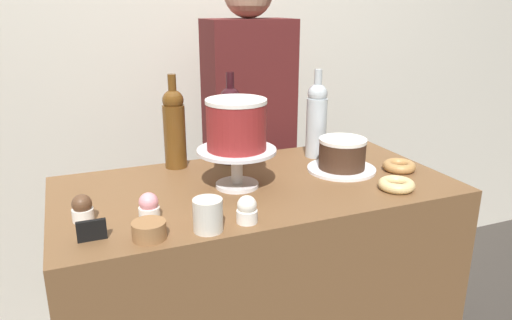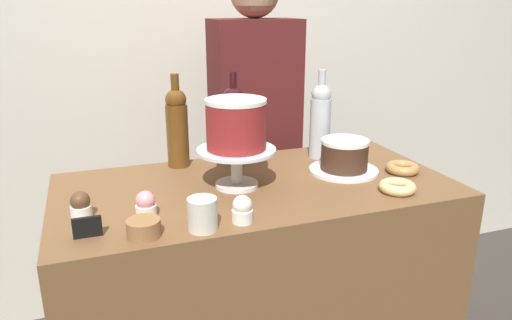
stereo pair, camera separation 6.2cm
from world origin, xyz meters
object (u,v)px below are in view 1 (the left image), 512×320
object	(u,v)px
cupcake_chocolate	(82,209)
coffee_cup_ceramic	(208,215)
cake_stand_pedestal	(237,161)
wine_bottle_dark_red	(230,124)
cupcake_strawberry	(149,207)
cupcake_vanilla	(247,210)
chocolate_round_cake	(342,153)
donut_glazed	(397,185)
donut_maple	(399,166)
wine_bottle_amber	(174,127)
wine_bottle_clear	(317,119)
white_layer_cake	(237,125)
price_sign_chalkboard	(92,230)
cookie_stack	(149,230)
barista_figure	(249,151)

from	to	relation	value
cupcake_chocolate	coffee_cup_ceramic	xyz separation A→B (m)	(0.29, -0.18, 0.01)
cake_stand_pedestal	wine_bottle_dark_red	bearing A→B (deg)	75.40
cupcake_strawberry	cupcake_vanilla	world-z (taller)	same
cake_stand_pedestal	cupcake_strawberry	distance (m)	0.33
coffee_cup_ceramic	cupcake_strawberry	bearing A→B (deg)	134.98
chocolate_round_cake	coffee_cup_ceramic	bearing A→B (deg)	-154.03
donut_glazed	donut_maple	bearing A→B (deg)	49.75
wine_bottle_amber	wine_bottle_clear	xyz separation A→B (m)	(0.51, -0.07, 0.00)
white_layer_cake	wine_bottle_amber	distance (m)	0.30
cupcake_chocolate	price_sign_chalkboard	xyz separation A→B (m)	(0.01, -0.12, -0.01)
wine_bottle_clear	cookie_stack	bearing A→B (deg)	-147.93
white_layer_cake	cupcake_strawberry	world-z (taller)	white_layer_cake
wine_bottle_dark_red	barista_figure	world-z (taller)	barista_figure
donut_glazed	wine_bottle_dark_red	bearing A→B (deg)	130.73
wine_bottle_amber	barista_figure	distance (m)	0.54
wine_bottle_clear	cupcake_vanilla	size ratio (longest dim) A/B	4.38
coffee_cup_ceramic	cake_stand_pedestal	bearing A→B (deg)	56.32
chocolate_round_cake	wine_bottle_amber	distance (m)	0.58
price_sign_chalkboard	coffee_cup_ceramic	distance (m)	0.28
price_sign_chalkboard	barista_figure	world-z (taller)	barista_figure
chocolate_round_cake	cupcake_strawberry	size ratio (longest dim) A/B	2.17
chocolate_round_cake	wine_bottle_clear	world-z (taller)	wine_bottle_clear
cake_stand_pedestal	donut_glazed	world-z (taller)	cake_stand_pedestal
cake_stand_pedestal	cupcake_strawberry	bearing A→B (deg)	-155.91
chocolate_round_cake	wine_bottle_dark_red	bearing A→B (deg)	144.69
chocolate_round_cake	donut_maple	world-z (taller)	chocolate_round_cake
cupcake_chocolate	cookie_stack	size ratio (longest dim) A/B	0.88
cupcake_strawberry	cupcake_vanilla	bearing A→B (deg)	-26.50
wine_bottle_clear	coffee_cup_ceramic	bearing A→B (deg)	-140.87
cake_stand_pedestal	wine_bottle_dark_red	distance (m)	0.26
wine_bottle_amber	price_sign_chalkboard	xyz separation A→B (m)	(-0.32, -0.47, -0.12)
wine_bottle_dark_red	coffee_cup_ceramic	xyz separation A→B (m)	(-0.24, -0.50, -0.10)
wine_bottle_dark_red	cupcake_chocolate	xyz separation A→B (m)	(-0.53, -0.32, -0.11)
cake_stand_pedestal	chocolate_round_cake	distance (m)	0.39
wine_bottle_amber	price_sign_chalkboard	size ratio (longest dim) A/B	4.65
cake_stand_pedestal	cupcake_vanilla	world-z (taller)	cake_stand_pedestal
cookie_stack	price_sign_chalkboard	size ratio (longest dim) A/B	1.20
cupcake_vanilla	price_sign_chalkboard	bearing A→B (deg)	173.14
white_layer_cake	barista_figure	xyz separation A→B (m)	(0.26, 0.57, -0.27)
wine_bottle_clear	cupcake_strawberry	size ratio (longest dim) A/B	4.38
wine_bottle_dark_red	donut_glazed	xyz separation A→B (m)	(0.39, -0.45, -0.13)
cupcake_strawberry	cupcake_chocolate	xyz separation A→B (m)	(-0.16, 0.05, 0.00)
donut_maple	cookie_stack	world-z (taller)	cookie_stack
cake_stand_pedestal	cupcake_chocolate	bearing A→B (deg)	-170.26
cupcake_chocolate	donut_glazed	bearing A→B (deg)	-7.88
cake_stand_pedestal	coffee_cup_ceramic	world-z (taller)	cake_stand_pedestal
cake_stand_pedestal	white_layer_cake	distance (m)	0.12
white_layer_cake	cupcake_chocolate	xyz separation A→B (m)	(-0.46, -0.08, -0.17)
white_layer_cake	price_sign_chalkboard	xyz separation A→B (m)	(-0.45, -0.20, -0.18)
cupcake_chocolate	wine_bottle_dark_red	bearing A→B (deg)	31.43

